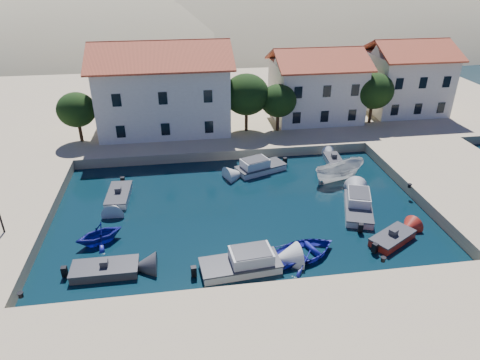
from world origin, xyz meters
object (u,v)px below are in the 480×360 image
object	(u,v)px
cabin_cruiser_south	(240,264)
rowboat_south	(303,256)
boat_east	(338,180)
building_left	(163,85)
building_mid	(316,83)
building_right	(406,75)
cabin_cruiser_east	(358,207)

from	to	relation	value
cabin_cruiser_south	rowboat_south	size ratio (longest dim) A/B	1.09
rowboat_south	boat_east	distance (m)	12.42
rowboat_south	building_left	bearing A→B (deg)	1.70
building_mid	building_right	bearing A→B (deg)	4.76
building_left	building_right	size ratio (longest dim) A/B	1.56
rowboat_south	cabin_cruiser_east	world-z (taller)	cabin_cruiser_east
building_right	boat_east	world-z (taller)	building_right
building_right	cabin_cruiser_east	bearing A→B (deg)	-123.83
building_right	cabin_cruiser_south	distance (m)	37.52
boat_east	building_right	bearing A→B (deg)	-58.20
building_left	building_right	bearing A→B (deg)	3.81
building_mid	cabin_cruiser_east	world-z (taller)	building_mid
building_left	boat_east	size ratio (longest dim) A/B	2.82
cabin_cruiser_south	rowboat_south	distance (m)	4.67
boat_east	rowboat_south	bearing A→B (deg)	131.97
building_left	rowboat_south	bearing A→B (deg)	-68.99
rowboat_south	boat_east	world-z (taller)	boat_east
building_mid	cabin_cruiser_east	bearing A→B (deg)	-96.90
boat_east	cabin_cruiser_south	bearing A→B (deg)	119.20
building_left	cabin_cruiser_east	xyz separation A→B (m)	(15.50, -19.63, -5.46)
rowboat_south	cabin_cruiser_east	xyz separation A→B (m)	(6.04, 5.00, 0.48)
building_left	cabin_cruiser_east	size ratio (longest dim) A/B	2.62
building_left	boat_east	bearing A→B (deg)	-41.39
building_right	cabin_cruiser_east	world-z (taller)	building_right
building_right	rowboat_south	xyz separation A→B (m)	(-20.54, -26.63, -5.47)
cabin_cruiser_east	building_right	bearing A→B (deg)	-14.71
building_mid	cabin_cruiser_east	size ratio (longest dim) A/B	1.87
cabin_cruiser_south	building_mid	bearing A→B (deg)	58.54
cabin_cruiser_east	boat_east	world-z (taller)	cabin_cruiser_east
rowboat_south	boat_east	bearing A→B (deg)	-50.53
building_mid	rowboat_south	size ratio (longest dim) A/B	2.08
cabin_cruiser_south	boat_east	bearing A→B (deg)	40.95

